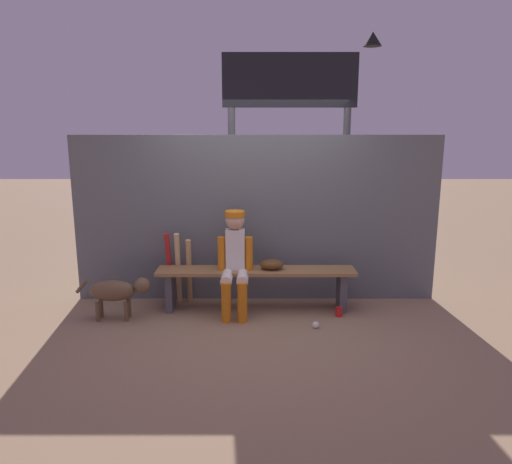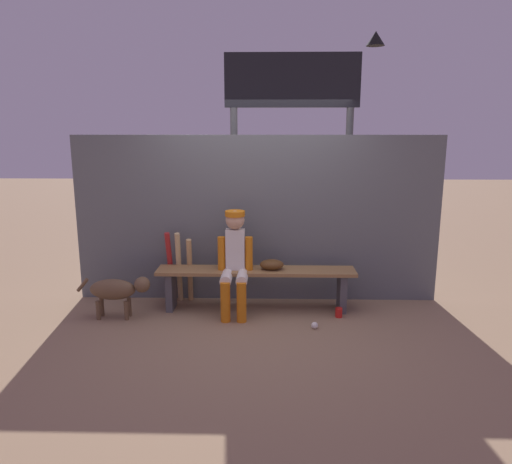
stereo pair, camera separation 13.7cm
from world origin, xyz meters
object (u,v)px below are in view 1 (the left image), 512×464
Objects in this scene: dugout_bench at (256,279)px; cup_on_bench at (240,263)px; player_seated at (235,259)px; bat_wood_natural at (178,268)px; cup_on_ground at (339,312)px; baseball at (316,325)px; baseball_glove at (272,264)px; scoreboard at (294,113)px; bat_wood_tan at (189,271)px; bat_aluminum_red at (170,268)px; dog at (117,291)px.

dugout_bench is 0.27m from cup_on_bench.
bat_wood_natural is at bearing 155.39° from player_seated.
cup_on_ground is (1.20, -0.11, -0.61)m from player_seated.
bat_wood_natural is 1.82m from baseball.
baseball is (0.46, -0.56, -0.52)m from baseball_glove.
cup_on_ground is 2.73m from scoreboard.
bat_wood_tan is 0.92× the size of bat_wood_natural.
bat_wood_tan is 0.24m from bat_aluminum_red.
cup_on_bench is (0.62, -0.15, 0.14)m from bat_wood_tan.
cup_on_ground is at bearing -13.84° from cup_on_bench.
bat_wood_tan is 0.91m from dog.
bat_wood_tan is at bearing 0.98° from bat_wood_natural.
player_seated is 1.32× the size of bat_wood_natural.
cup_on_ground is at bearing -12.53° from bat_aluminum_red.
dugout_bench is at bearing -112.78° from scoreboard.
dog is (-1.37, -0.36, -0.22)m from cup_on_bench.
bat_wood_natural is 12.25× the size of baseball.
baseball_glove is at bearing 15.26° from player_seated.
baseball_glove is 0.33× the size of dog.
scoreboard is (0.52, 1.24, 1.94)m from dugout_bench.
cup_on_bench is (0.86, -0.16, 0.10)m from bat_aluminum_red.
bat_wood_natural is 0.80m from dog.
cup_on_bench reaches higher than dugout_bench.
baseball is 0.02× the size of scoreboard.
bat_wood_natural is 0.78m from cup_on_bench.
dog is (-0.61, -0.51, -0.12)m from bat_wood_natural.
baseball is at bearing -132.74° from cup_on_ground.
dugout_bench is 2.36m from scoreboard.
baseball_glove is 2.55× the size of cup_on_ground.
dog is at bearing 173.45° from baseball.
bat_wood_tan is (-1.01, 0.21, -0.14)m from baseball_glove.
baseball is (0.89, -0.44, -0.62)m from player_seated.
scoreboard is (1.34, 1.03, 1.90)m from bat_wood_tan.
bat_wood_natural reaches higher than dog.
baseball is at bearing -36.16° from cup_on_bench.
dog is at bearing -143.46° from scoreboard.
bat_wood_natural is 2.59m from scoreboard.
player_seated is (-0.24, -0.12, 0.28)m from dugout_bench.
dugout_bench is at bearing 10.96° from dog.
dog reaches higher than baseball.
baseball is (0.65, -0.56, -0.35)m from dugout_bench.
cup_on_ground is (1.91, -0.43, -0.40)m from bat_wood_natural.
player_seated is 16.20× the size of baseball.
dugout_bench is 0.70× the size of scoreboard.
player_seated is at bearing -164.74° from baseball_glove.
dugout_bench is 0.26m from baseball_glove.
baseball is 0.09× the size of dog.
dugout_bench is at bearing 166.90° from cup_on_ground.
player_seated is at bearing 8.00° from dog.
player_seated is 1.37m from dog.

